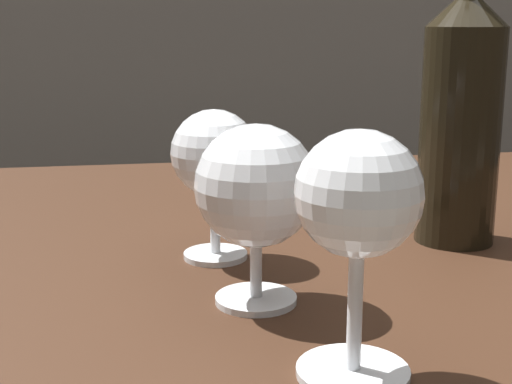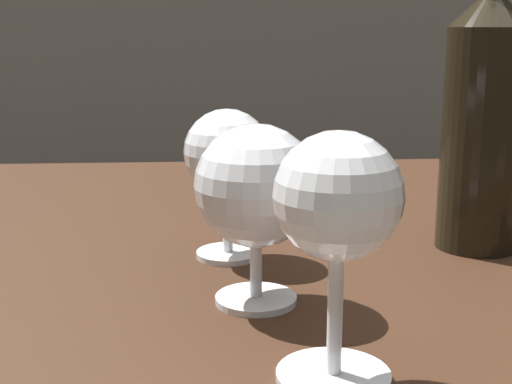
{
  "view_description": "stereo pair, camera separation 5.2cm",
  "coord_description": "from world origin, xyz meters",
  "px_view_note": "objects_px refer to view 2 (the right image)",
  "views": [
    {
      "loc": [
        -0.13,
        -0.67,
        0.93
      ],
      "look_at": [
        -0.05,
        -0.16,
        0.81
      ],
      "focal_mm": 50.66,
      "sensor_mm": 36.0,
      "label": 1
    },
    {
      "loc": [
        -0.08,
        -0.67,
        0.93
      ],
      "look_at": [
        -0.05,
        -0.16,
        0.81
      ],
      "focal_mm": 50.66,
      "sensor_mm": 36.0,
      "label": 2
    }
  ],
  "objects_px": {
    "wine_glass_white": "(256,189)",
    "wine_glass_merlot": "(227,156)",
    "wine_glass_pinot": "(338,206)",
    "wine_bottle": "(484,114)"
  },
  "relations": [
    {
      "from": "wine_glass_merlot",
      "to": "wine_bottle",
      "type": "height_order",
      "value": "wine_bottle"
    },
    {
      "from": "wine_glass_pinot",
      "to": "wine_bottle",
      "type": "distance_m",
      "value": 0.3
    },
    {
      "from": "wine_glass_pinot",
      "to": "wine_glass_merlot",
      "type": "distance_m",
      "value": 0.24
    },
    {
      "from": "wine_glass_white",
      "to": "wine_bottle",
      "type": "bearing_deg",
      "value": 30.22
    },
    {
      "from": "wine_glass_white",
      "to": "wine_bottle",
      "type": "height_order",
      "value": "wine_bottle"
    },
    {
      "from": "wine_glass_white",
      "to": "wine_glass_merlot",
      "type": "bearing_deg",
      "value": 99.44
    },
    {
      "from": "wine_glass_pinot",
      "to": "wine_glass_merlot",
      "type": "bearing_deg",
      "value": 103.49
    },
    {
      "from": "wine_glass_white",
      "to": "wine_glass_merlot",
      "type": "height_order",
      "value": "wine_glass_white"
    },
    {
      "from": "wine_glass_merlot",
      "to": "wine_bottle",
      "type": "distance_m",
      "value": 0.23
    },
    {
      "from": "wine_glass_white",
      "to": "wine_glass_merlot",
      "type": "relative_size",
      "value": 1.02
    }
  ]
}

